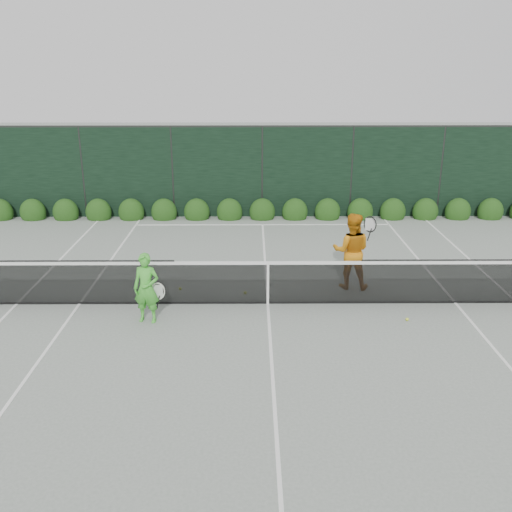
{
  "coord_description": "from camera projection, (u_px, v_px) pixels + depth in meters",
  "views": [
    {
      "loc": [
        -0.34,
        -11.46,
        5.0
      ],
      "look_at": [
        -0.26,
        0.3,
        1.0
      ],
      "focal_mm": 40.0,
      "sensor_mm": 36.0,
      "label": 1
    }
  ],
  "objects": [
    {
      "name": "ground",
      "position": [
        268.0,
        304.0,
        12.47
      ],
      "size": [
        80.0,
        80.0,
        0.0
      ],
      "primitive_type": "plane",
      "color": "gray",
      "rests_on": "ground"
    },
    {
      "name": "tennis_net",
      "position": [
        267.0,
        281.0,
        12.29
      ],
      "size": [
        12.9,
        0.1,
        1.07
      ],
      "color": "#11331C",
      "rests_on": "ground"
    },
    {
      "name": "hedge_row",
      "position": [
        262.0,
        212.0,
        19.16
      ],
      "size": [
        31.66,
        0.65,
        0.94
      ],
      "color": "#19370F",
      "rests_on": "ground"
    },
    {
      "name": "court_lines",
      "position": [
        268.0,
        303.0,
        12.46
      ],
      "size": [
        11.03,
        23.83,
        0.01
      ],
      "color": "white",
      "rests_on": "ground"
    },
    {
      "name": "player_man",
      "position": [
        351.0,
        251.0,
        13.1
      ],
      "size": [
        0.97,
        0.82,
        1.78
      ],
      "rotation": [
        0.0,
        0.0,
        2.96
      ],
      "color": "orange",
      "rests_on": "ground"
    },
    {
      "name": "windscreen_fence",
      "position": [
        273.0,
        285.0,
        9.41
      ],
      "size": [
        32.0,
        21.07,
        3.06
      ],
      "color": "black",
      "rests_on": "ground"
    },
    {
      "name": "player_woman",
      "position": [
        146.0,
        288.0,
        11.4
      ],
      "size": [
        0.64,
        0.43,
        1.44
      ],
      "rotation": [
        0.0,
        0.0,
        -0.16
      ],
      "color": "green",
      "rests_on": "ground"
    },
    {
      "name": "tennis_balls",
      "position": [
        272.0,
        299.0,
        12.6
      ],
      "size": [
        4.9,
        1.77,
        0.07
      ],
      "color": "#E0F436",
      "rests_on": "ground"
    }
  ]
}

